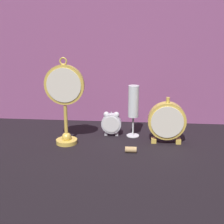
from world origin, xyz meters
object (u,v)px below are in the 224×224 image
champagne_flute (133,105)px  wine_cork (131,150)px  alarm_clock_twin_bell (111,123)px  pocket_watch_on_stand (65,100)px  mantel_clock_silver (167,121)px

champagne_flute → wine_cork: size_ratio=5.17×
champagne_flute → alarm_clock_twin_bell: bearing=-178.0°
alarm_clock_twin_bell → pocket_watch_on_stand: bearing=-148.8°
mantel_clock_silver → champagne_flute: size_ratio=0.86×
alarm_clock_twin_bell → wine_cork: 0.20m
alarm_clock_twin_bell → mantel_clock_silver: 0.24m
pocket_watch_on_stand → mantel_clock_silver: bearing=5.7°
champagne_flute → wine_cork: (-0.00, -0.17, -0.13)m
pocket_watch_on_stand → champagne_flute: size_ratio=1.57×
mantel_clock_silver → wine_cork: bearing=-142.2°
pocket_watch_on_stand → champagne_flute: 0.28m
mantel_clock_silver → pocket_watch_on_stand: bearing=-174.3°
alarm_clock_twin_bell → champagne_flute: champagne_flute is taller
alarm_clock_twin_bell → mantel_clock_silver: size_ratio=0.56×
alarm_clock_twin_bell → champagne_flute: (0.09, 0.00, 0.08)m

